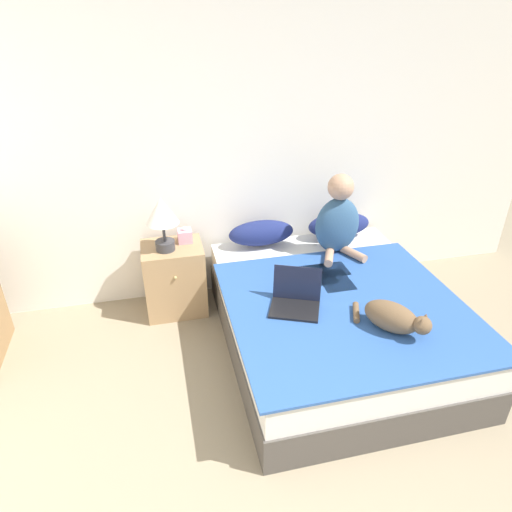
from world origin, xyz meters
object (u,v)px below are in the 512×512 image
Objects in this scene: cat_tabby at (394,317)px; nightstand at (175,278)px; laptop_open at (295,300)px; pillow_near at (261,233)px; person_sitting at (338,220)px; bed at (334,319)px; table_lamp at (162,215)px; pillow_far at (339,225)px; tissue_box at (185,236)px.

cat_tabby reaches higher than nightstand.
pillow_near is at bearing 113.41° from laptop_open.
person_sitting is at bearing -25.16° from pillow_near.
bed is 4.42× the size of table_lamp.
laptop_open is 0.69× the size of nightstand.
pillow_near is at bearing 112.87° from bed.
table_lamp is at bearing -138.80° from nightstand.
table_lamp is at bearing 173.45° from person_sitting.
pillow_far is 0.37m from person_sitting.
nightstand is (-0.80, -0.07, -0.32)m from pillow_near.
person_sitting is 1.52× the size of table_lamp.
pillow_far is 1.58m from nightstand.
pillow_near is (-0.37, 0.88, 0.38)m from bed.
pillow_far is at bearing 67.13° from bed.
laptop_open is (-0.60, -0.72, -0.25)m from person_sitting.
tissue_box is at bearing 167.74° from person_sitting.
pillow_near is 0.69m from person_sitting.
tissue_box reaches higher than cat_tabby.
person_sitting is 1.35× the size of cat_tabby.
pillow_far is 1.35× the size of laptop_open.
pillow_far is at bearing 2.62° from nightstand.
tissue_box is at bearing -179.66° from pillow_near.
person_sitting reaches higher than tissue_box.
pillow_far is 1.14× the size of cat_tabby.
table_lamp is at bearing -170.46° from cat_tabby.
tissue_box reaches higher than pillow_near.
cat_tabby is 1.19× the size of laptop_open.
pillow_far is 1.42m from tissue_box.
pillow_far is 4.22× the size of tissue_box.
nightstand is 4.53× the size of tissue_box.
pillow_near is at bearing 154.84° from person_sitting.
bed is 1.43m from tissue_box.
nightstand is at bearing 154.11° from laptop_open.
tissue_box is at bearing 140.15° from bed.
person_sitting reaches higher than table_lamp.
table_lamp reaches higher than pillow_far.
nightstand is (-0.80, 0.93, -0.26)m from laptop_open.
pillow_far is at bearing 76.77° from laptop_open.
pillow_near is 0.68m from tissue_box.
person_sitting is at bearing -8.57° from nightstand.
pillow_near is 4.22× the size of tissue_box.
table_lamp reaches higher than laptop_open.
cat_tabby is (-0.19, -1.40, -0.01)m from pillow_far.
cat_tabby is at bearing -44.64° from nightstand.
bed is 3.22× the size of nightstand.
pillow_far is (0.37, 0.88, 0.38)m from bed.
tissue_box is (-1.42, -0.00, 0.05)m from pillow_far.
pillow_near and pillow_far have the same top height.
bed is 1.03m from pillow_far.
tissue_box reaches higher than pillow_far.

